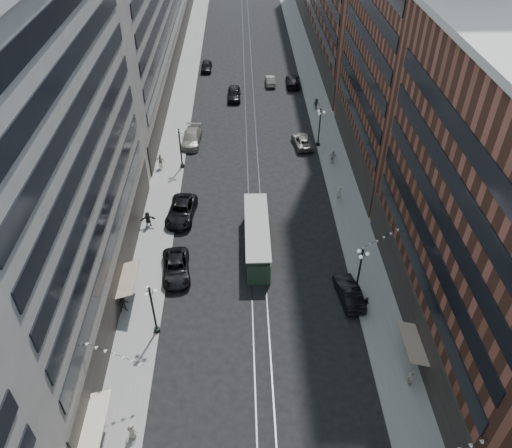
{
  "coord_description": "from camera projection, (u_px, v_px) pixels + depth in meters",
  "views": [
    {
      "loc": [
        -1.36,
        -0.64,
        35.18
      ],
      "look_at": [
        -0.17,
        36.75,
        5.0
      ],
      "focal_mm": 35.0,
      "sensor_mm": 36.0,
      "label": 1
    }
  ],
  "objects": [
    {
      "name": "ground",
      "position": [
        252.0,
        147.0,
        69.29
      ],
      "size": [
        220.0,
        220.0,
        0.0
      ],
      "primitive_type": "plane",
      "color": "black",
      "rests_on": "ground"
    },
    {
      "name": "sidewalk_west",
      "position": [
        179.0,
        115.0,
        76.75
      ],
      "size": [
        4.0,
        180.0,
        0.15
      ],
      "primitive_type": "cube",
      "color": "gray",
      "rests_on": "ground"
    },
    {
      "name": "sidewalk_east",
      "position": [
        321.0,
        113.0,
        77.3
      ],
      "size": [
        4.0,
        180.0,
        0.15
      ],
      "primitive_type": "cube",
      "color": "gray",
      "rests_on": "ground"
    },
    {
      "name": "rail_west",
      "position": [
        246.0,
        114.0,
        77.05
      ],
      "size": [
        0.12,
        180.0,
        0.02
      ],
      "primitive_type": "cube",
      "color": "#2D2D33",
      "rests_on": "ground"
    },
    {
      "name": "rail_east",
      "position": [
        255.0,
        114.0,
        77.08
      ],
      "size": [
        0.12,
        180.0,
        0.02
      ],
      "primitive_type": "cube",
      "color": "#2D2D33",
      "rests_on": "ground"
    },
    {
      "name": "building_west_mid",
      "position": [
        43.0,
        169.0,
        39.08
      ],
      "size": [
        8.0,
        36.0,
        28.0
      ],
      "primitive_type": "cube",
      "color": "#9F9B8D",
      "rests_on": "ground"
    },
    {
      "name": "building_east_mid",
      "position": [
        489.0,
        220.0,
        37.28
      ],
      "size": [
        8.0,
        30.0,
        24.0
      ],
      "primitive_type": "cube",
      "color": "brown",
      "rests_on": "ground"
    },
    {
      "name": "lamppost_sw_far",
      "position": [
        153.0,
        308.0,
        42.23
      ],
      "size": [
        1.03,
        1.14,
        5.52
      ],
      "color": "black",
      "rests_on": "sidewalk_west"
    },
    {
      "name": "lamppost_sw_mid",
      "position": [
        180.0,
        147.0,
        63.23
      ],
      "size": [
        1.03,
        1.14,
        5.52
      ],
      "color": "black",
      "rests_on": "sidewalk_west"
    },
    {
      "name": "lamppost_se_far",
      "position": [
        359.0,
        270.0,
        45.79
      ],
      "size": [
        1.03,
        1.14,
        5.52
      ],
      "color": "black",
      "rests_on": "sidewalk_east"
    },
    {
      "name": "lamppost_se_mid",
      "position": [
        320.0,
        126.0,
        67.58
      ],
      "size": [
        1.03,
        1.14,
        5.52
      ],
      "color": "black",
      "rests_on": "sidewalk_east"
    },
    {
      "name": "streetcar",
      "position": [
        257.0,
        238.0,
        52.0
      ],
      "size": [
        2.47,
        11.16,
        3.09
      ],
      "color": "#273D2A",
      "rests_on": "ground"
    },
    {
      "name": "car_2",
      "position": [
        176.0,
        268.0,
        49.35
      ],
      "size": [
        3.29,
        6.03,
        1.6
      ],
      "primitive_type": "imported",
      "rotation": [
        0.0,
        0.0,
        0.11
      ],
      "color": "black",
      "rests_on": "ground"
    },
    {
      "name": "pedestrian_1",
      "position": [
        132.0,
        431.0,
        36.0
      ],
      "size": [
        0.84,
        0.59,
        1.55
      ],
      "primitive_type": "imported",
      "rotation": [
        0.0,
        0.0,
        2.9
      ],
      "color": "#A59C89",
      "rests_on": "sidewalk_west"
    },
    {
      "name": "pedestrian_2",
      "position": [
        123.0,
        304.0,
        45.28
      ],
      "size": [
        1.03,
        0.77,
        1.88
      ],
      "primitive_type": "imported",
      "rotation": [
        0.0,
        0.0,
        0.34
      ],
      "color": "black",
      "rests_on": "sidewalk_west"
    },
    {
      "name": "pedestrian_4",
      "position": [
        411.0,
        378.0,
        39.4
      ],
      "size": [
        0.53,
        0.97,
        1.58
      ],
      "primitive_type": "imported",
      "rotation": [
        0.0,
        0.0,
        1.45
      ],
      "color": "beige",
      "rests_on": "sidewalk_east"
    },
    {
      "name": "car_7",
      "position": [
        181.0,
        211.0,
        56.45
      ],
      "size": [
        3.54,
        6.56,
        1.75
      ],
      "primitive_type": "imported",
      "rotation": [
        0.0,
        0.0,
        -0.1
      ],
      "color": "black",
      "rests_on": "ground"
    },
    {
      "name": "car_8",
      "position": [
        192.0,
        138.0,
        69.56
      ],
      "size": [
        2.83,
        6.19,
        1.75
      ],
      "primitive_type": "imported",
      "rotation": [
        0.0,
        0.0,
        -0.06
      ],
      "color": "gray",
      "rests_on": "ground"
    },
    {
      "name": "car_9",
      "position": [
        206.0,
        66.0,
        90.25
      ],
      "size": [
        1.94,
        4.69,
        1.59
      ],
      "primitive_type": "imported",
      "rotation": [
        0.0,
        0.0,
        -0.01
      ],
      "color": "black",
      "rests_on": "ground"
    },
    {
      "name": "car_10",
      "position": [
        349.0,
        292.0,
        46.72
      ],
      "size": [
        2.44,
        5.28,
        1.68
      ],
      "primitive_type": "imported",
      "rotation": [
        0.0,
        0.0,
        3.28
      ],
      "color": "black",
      "rests_on": "ground"
    },
    {
      "name": "car_11",
      "position": [
        303.0,
        141.0,
        69.21
      ],
      "size": [
        3.0,
        5.44,
        1.44
      ],
      "primitive_type": "imported",
      "rotation": [
        0.0,
        0.0,
        3.26
      ],
      "color": "#68645D",
      "rests_on": "ground"
    },
    {
      "name": "car_12",
      "position": [
        293.0,
        81.0,
        85.07
      ],
      "size": [
        2.53,
        5.78,
        1.65
      ],
      "primitive_type": "imported",
      "rotation": [
        0.0,
        0.0,
        3.1
      ],
      "color": "black",
      "rests_on": "ground"
    },
    {
      "name": "car_13",
      "position": [
        234.0,
        94.0,
        80.86
      ],
      "size": [
        2.15,
        5.24,
        1.78
      ],
      "primitive_type": "imported",
      "rotation": [
        0.0,
        0.0,
        -0.01
      ],
      "color": "black",
      "rests_on": "ground"
    },
    {
      "name": "car_14",
      "position": [
        270.0,
        80.0,
        85.42
      ],
      "size": [
        1.56,
        4.33,
        1.42
      ],
      "primitive_type": "imported",
      "rotation": [
        0.0,
        0.0,
        3.16
      ],
      "color": "slate",
      "rests_on": "ground"
    },
    {
      "name": "pedestrian_5",
      "position": [
        148.0,
        219.0,
        55.01
      ],
      "size": [
        1.75,
        0.83,
        1.81
      ],
      "primitive_type": "imported",
      "rotation": [
        0.0,
        0.0,
        0.22
      ],
      "color": "black",
      "rests_on": "sidewalk_west"
    },
    {
      "name": "pedestrian_6",
      "position": [
        161.0,
        161.0,
        64.33
      ],
      "size": [
        1.22,
        0.81,
        1.92
      ],
      "primitive_type": "imported",
      "rotation": [
        0.0,
        0.0,
        2.85
      ],
      "color": "#ACA48E",
      "rests_on": "sidewalk_west"
    },
    {
      "name": "pedestrian_7",
      "position": [
        366.0,
        304.0,
        45.55
      ],
      "size": [
        0.77,
        0.84,
        1.52
      ],
      "primitive_type": "imported",
      "rotation": [
        0.0,
        0.0,
        2.21
      ],
      "color": "black",
      "rests_on": "sidewalk_east"
    },
    {
      "name": "pedestrian_8",
      "position": [
        339.0,
        193.0,
        58.78
      ],
      "size": [
        0.84,
        0.78,
        1.92
      ],
      "primitive_type": "imported",
      "rotation": [
        0.0,
        0.0,
        3.75
      ],
      "color": "beige",
      "rests_on": "sidewalk_east"
    },
    {
      "name": "pedestrian_9",
      "position": [
        316.0,
        104.0,
        77.59
      ],
      "size": [
        1.21,
        0.83,
        1.73
      ],
      "primitive_type": "imported",
      "rotation": [
        0.0,
        0.0,
        0.36
      ],
      "color": "black",
      "rests_on": "sidewalk_east"
    },
    {
      "name": "pedestrian_extra_0",
      "position": [
        333.0,
        157.0,
        65.05
      ],
      "size": [
        1.22,
        0.81,
        1.92
      ],
      "primitive_type": "imported",
      "rotation": [
        0.0,
        0.0,
        2.85
      ],
      "color": "#B0A492",
      "rests_on": "sidewalk_east"
    }
  ]
}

